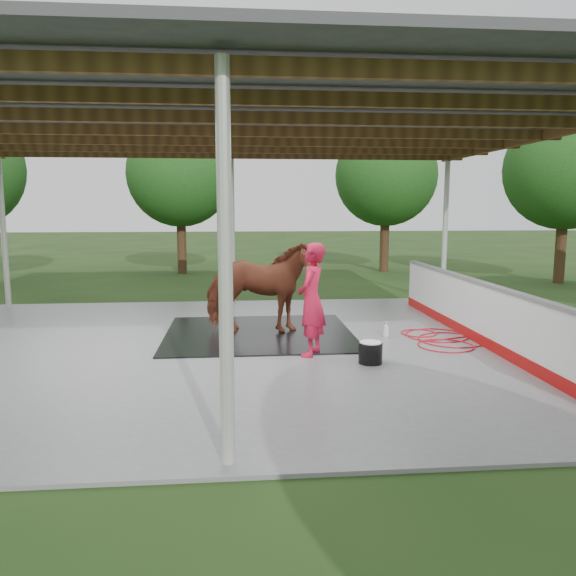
{
  "coord_description": "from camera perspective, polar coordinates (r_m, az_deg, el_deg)",
  "views": [
    {
      "loc": [
        0.11,
        -9.98,
        2.55
      ],
      "look_at": [
        1.02,
        -0.08,
        1.12
      ],
      "focal_mm": 35.0,
      "sensor_mm": 36.0,
      "label": 1
    }
  ],
  "objects": [
    {
      "name": "wash_bucket",
      "position": [
        9.21,
        8.37,
        -6.47
      ],
      "size": [
        0.38,
        0.38,
        0.35
      ],
      "color": "black",
      "rests_on": "concrete_slab"
    },
    {
      "name": "soap_bottle_b",
      "position": [
        9.66,
        8.69,
        -6.38
      ],
      "size": [
        0.11,
        0.11,
        0.17
      ],
      "primitive_type": "imported",
      "rotation": [
        0.0,
        0.0,
        -0.96
      ],
      "color": "#338CD8",
      "rests_on": "concrete_slab"
    },
    {
      "name": "handler",
      "position": [
        9.45,
        2.4,
        -1.2
      ],
      "size": [
        0.71,
        0.83,
        1.92
      ],
      "primitive_type": "imported",
      "rotation": [
        0.0,
        0.0,
        -1.99
      ],
      "color": "red",
      "rests_on": "concrete_slab"
    },
    {
      "name": "pavilion_structure",
      "position": [
        10.08,
        -6.06,
        16.23
      ],
      "size": [
        12.6,
        10.6,
        4.05
      ],
      "color": "beige",
      "rests_on": "ground"
    },
    {
      "name": "soap_bottle_a",
      "position": [
        11.09,
        9.94,
        -4.15
      ],
      "size": [
        0.16,
        0.16,
        0.3
      ],
      "primitive_type": "imported",
      "rotation": [
        0.0,
        0.0,
        0.46
      ],
      "color": "silver",
      "rests_on": "concrete_slab"
    },
    {
      "name": "rubber_mat",
      "position": [
        11.23,
        -2.95,
        -4.61
      ],
      "size": [
        3.67,
        3.44,
        0.03
      ],
      "primitive_type": "cube",
      "color": "black",
      "rests_on": "concrete_slab"
    },
    {
      "name": "ground",
      "position": [
        10.3,
        -5.72,
        -6.18
      ],
      "size": [
        100.0,
        100.0,
        0.0
      ],
      "primitive_type": "plane",
      "color": "#1E3814"
    },
    {
      "name": "tree_belt",
      "position": [
        10.95,
        -4.36,
        14.67
      ],
      "size": [
        28.0,
        28.0,
        5.8
      ],
      "color": "#382314",
      "rests_on": "ground"
    },
    {
      "name": "horse",
      "position": [
        11.06,
        -2.99,
        0.08
      ],
      "size": [
        2.27,
        1.26,
        1.83
      ],
      "primitive_type": "imported",
      "rotation": [
        0.0,
        0.0,
        1.44
      ],
      "color": "brown",
      "rests_on": "rubber_mat"
    },
    {
      "name": "hose_coil",
      "position": [
        11.15,
        15.36,
        -4.99
      ],
      "size": [
        1.69,
        1.94,
        0.02
      ],
      "color": "red",
      "rests_on": "concrete_slab"
    },
    {
      "name": "concrete_slab",
      "position": [
        10.29,
        -5.72,
        -6.04
      ],
      "size": [
        12.0,
        10.0,
        0.05
      ],
      "primitive_type": "cube",
      "color": "slate",
      "rests_on": "ground"
    },
    {
      "name": "dasher_board",
      "position": [
        11.12,
        18.69,
        -2.38
      ],
      "size": [
        0.16,
        8.0,
        1.15
      ],
      "color": "#A90E0E",
      "rests_on": "concrete_slab"
    }
  ]
}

